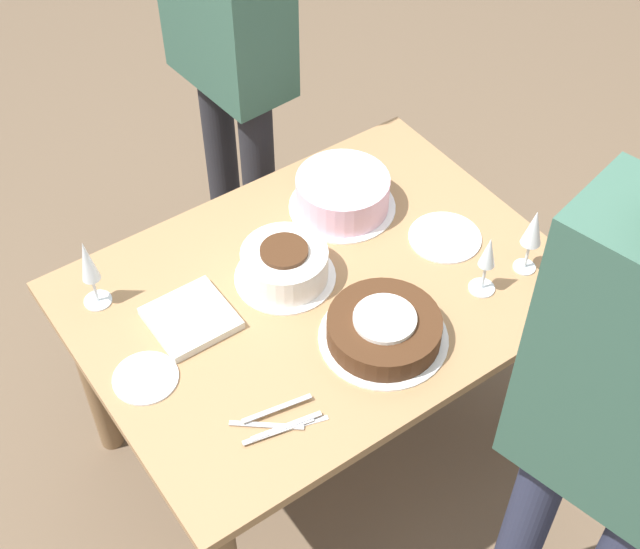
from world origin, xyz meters
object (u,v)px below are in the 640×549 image
at_px(cake_front_chocolate, 384,329).
at_px(wine_glass_near, 533,230).
at_px(cake_center_white, 285,265).
at_px(person_cutting, 627,417).
at_px(cake_back_decorated, 343,194).
at_px(wine_glass_far, 488,257).
at_px(person_watching, 227,20).
at_px(wine_glass_extra, 88,265).

bearing_deg(cake_front_chocolate, wine_glass_near, -3.19).
bearing_deg(cake_center_white, person_cutting, -77.52).
distance_m(cake_back_decorated, wine_glass_far, 0.47).
height_order(wine_glass_near, person_watching, person_watching).
xyz_separation_m(cake_back_decorated, person_cutting, (-0.08, -1.02, 0.23)).
bearing_deg(wine_glass_far, person_watching, 96.48).
relative_size(cake_back_decorated, wine_glass_far, 1.66).
height_order(wine_glass_far, person_watching, person_watching).
height_order(cake_center_white, cake_back_decorated, same).
bearing_deg(cake_center_white, cake_back_decorated, 25.19).
xyz_separation_m(cake_front_chocolate, person_cutting, (0.11, -0.59, 0.24)).
distance_m(wine_glass_far, person_watching, 1.05).
bearing_deg(wine_glass_near, person_cutting, -120.97).
relative_size(cake_back_decorated, person_watching, 0.18).
xyz_separation_m(cake_front_chocolate, wine_glass_extra, (-0.52, 0.51, 0.10)).
xyz_separation_m(wine_glass_far, person_cutting, (-0.19, -0.57, 0.16)).
bearing_deg(cake_front_chocolate, person_watching, 79.31).
relative_size(cake_center_white, cake_front_chocolate, 0.83).
distance_m(wine_glass_extra, person_watching, 0.89).
relative_size(cake_front_chocolate, person_watching, 0.19).
distance_m(cake_center_white, wine_glass_extra, 0.49).
relative_size(cake_center_white, person_cutting, 0.16).
xyz_separation_m(cake_center_white, cake_back_decorated, (0.28, 0.13, 0.00)).
bearing_deg(cake_front_chocolate, wine_glass_far, -2.94).
bearing_deg(wine_glass_extra, person_cutting, -60.04).
bearing_deg(cake_center_white, wine_glass_far, -39.60).
relative_size(wine_glass_extra, person_cutting, 0.13).
bearing_deg(wine_glass_near, cake_center_white, 148.02).
bearing_deg(person_watching, cake_center_white, -25.56).
bearing_deg(person_cutting, cake_center_white, -0.47).
bearing_deg(person_watching, wine_glass_extra, -59.10).
xyz_separation_m(cake_center_white, wine_glass_extra, (-0.43, 0.20, 0.09)).
bearing_deg(cake_front_chocolate, cake_back_decorated, 65.95).
bearing_deg(person_cutting, wine_glass_extra, 17.00).
height_order(cake_front_chocolate, person_watching, person_watching).
bearing_deg(wine_glass_near, cake_back_decorated, 118.64).
height_order(wine_glass_near, wine_glass_far, wine_glass_near).
distance_m(cake_front_chocolate, person_cutting, 0.64).
height_order(cake_center_white, person_cutting, person_cutting).
relative_size(person_cutting, person_watching, 0.97).
height_order(cake_front_chocolate, wine_glass_far, wine_glass_far).
height_order(wine_glass_extra, person_watching, person_watching).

